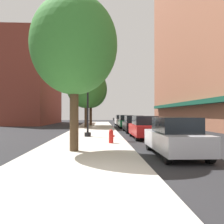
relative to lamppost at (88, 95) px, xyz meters
The scene contains 15 objects.
ground_plane 8.38m from the lamppost, 57.37° to the left, with size 90.00×90.00×0.00m, color #232326.
sidewalk_slab 8.15m from the lamppost, 88.67° to the left, with size 4.80×50.00×0.12m, color #B7B2A8.
building_right_brick 21.08m from the lamppost, 34.75° to the left, with size 6.80×40.00×26.82m.
building_far_background 28.06m from the lamppost, 113.01° to the left, with size 6.80×18.00×15.05m.
lamppost is the anchor object (origin of this frame).
fire_hydrant 5.03m from the lamppost, 68.15° to the right, with size 0.33×0.26×0.79m.
parking_meter_near 6.13m from the lamppost, 67.03° to the left, with size 0.14×0.09×1.31m.
tree_near 12.40m from the lamppost, 94.30° to the left, with size 5.05×5.05×8.25m.
tree_mid 17.07m from the lamppost, 91.86° to the left, with size 4.86×4.86×8.15m.
tree_far 6.94m from the lamppost, 91.95° to the right, with size 3.96×3.96×7.12m.
car_silver 8.93m from the lamppost, 60.96° to the right, with size 1.80×4.30×1.66m.
car_red 4.84m from the lamppost, ahead, with size 1.80×4.30×1.66m.
car_black 7.11m from the lamppost, 51.46° to the left, with size 1.80×4.30×1.66m.
car_green 13.14m from the lamppost, 71.15° to the left, with size 1.80×4.30×1.66m.
car_white 19.88m from the lamppost, 77.79° to the left, with size 1.80×4.30×1.66m.
Camera 1 is at (0.83, -5.82, 1.80)m, focal length 37.00 mm.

